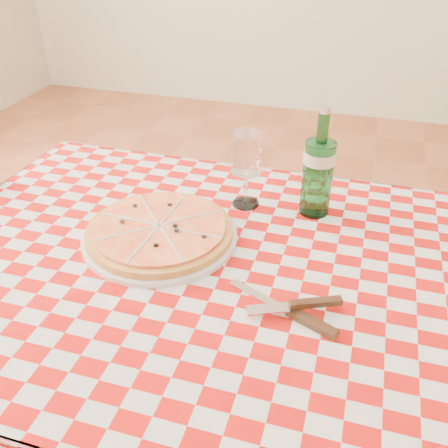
{
  "coord_description": "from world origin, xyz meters",
  "views": [
    {
      "loc": [
        0.22,
        -0.75,
        1.37
      ],
      "look_at": [
        -0.02,
        0.06,
        0.82
      ],
      "focal_mm": 40.0,
      "sensor_mm": 36.0,
      "label": 1
    }
  ],
  "objects": [
    {
      "name": "pizza_plate",
      "position": [
        -0.16,
        0.05,
        0.78
      ],
      "size": [
        0.35,
        0.35,
        0.04
      ],
      "primitive_type": null,
      "rotation": [
        0.0,
        0.0,
        -0.06
      ],
      "color": "gold",
      "rests_on": "tablecloth"
    },
    {
      "name": "cutlery",
      "position": [
        0.15,
        -0.1,
        0.77
      ],
      "size": [
        0.26,
        0.22,
        0.03
      ],
      "primitive_type": null,
      "rotation": [
        0.0,
        0.0,
        0.08
      ],
      "color": "silver",
      "rests_on": "tablecloth"
    },
    {
      "name": "water_bottle",
      "position": [
        0.14,
        0.26,
        0.89
      ],
      "size": [
        0.09,
        0.09,
        0.25
      ],
      "primitive_type": null,
      "rotation": [
        0.0,
        0.0,
        0.26
      ],
      "color": "#196425",
      "rests_on": "tablecloth"
    },
    {
      "name": "dining_table",
      "position": [
        0.0,
        0.0,
        0.66
      ],
      "size": [
        1.2,
        0.8,
        0.75
      ],
      "color": "brown",
      "rests_on": "ground"
    },
    {
      "name": "tablecloth",
      "position": [
        0.0,
        0.0,
        0.75
      ],
      "size": [
        1.3,
        0.9,
        0.01
      ],
      "primitive_type": "cube",
      "color": "#A60D0A",
      "rests_on": "dining_table"
    },
    {
      "name": "wine_glass",
      "position": [
        -0.02,
        0.25,
        0.85
      ],
      "size": [
        0.08,
        0.08,
        0.18
      ],
      "primitive_type": null,
      "rotation": [
        0.0,
        0.0,
        0.09
      ],
      "color": "white",
      "rests_on": "tablecloth"
    }
  ]
}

